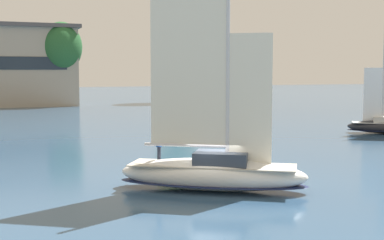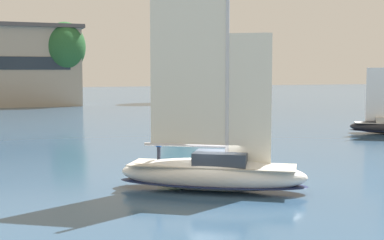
# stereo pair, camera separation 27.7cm
# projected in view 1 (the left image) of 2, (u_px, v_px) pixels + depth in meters

# --- Properties ---
(ground_plane) EXTENTS (400.00, 400.00, 0.00)m
(ground_plane) POSITION_uv_depth(u_px,v_px,m) (212.00, 190.00, 29.13)
(ground_plane) COLOR #2D4C6B
(tree_shore_left) EXTENTS (7.63, 7.63, 15.71)m
(tree_shore_left) POSITION_uv_depth(u_px,v_px,m) (61.00, 47.00, 99.52)
(tree_shore_left) COLOR #4C3828
(tree_shore_left) RESTS_ON ground
(tree_shore_center) EXTENTS (9.28, 9.28, 19.11)m
(tree_shore_center) POSITION_uv_depth(u_px,v_px,m) (176.00, 38.00, 111.14)
(tree_shore_center) COLOR brown
(tree_shore_center) RESTS_ON ground
(sailboat_main) EXTENTS (10.27, 8.08, 14.24)m
(sailboat_main) POSITION_uv_depth(u_px,v_px,m) (213.00, 170.00, 29.02)
(sailboat_main) COLOR white
(sailboat_main) RESTS_ON ground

